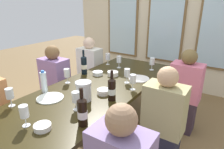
{
  "coord_description": "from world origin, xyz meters",
  "views": [
    {
      "loc": [
        1.26,
        -1.64,
        1.63
      ],
      "look_at": [
        0.0,
        0.28,
        0.79
      ],
      "focal_mm": 31.61,
      "sensor_mm": 36.0,
      "label": 1
    }
  ],
  "objects": [
    {
      "name": "wine_glass_8",
      "position": [
        0.29,
        0.86,
        0.86
      ],
      "size": [
        0.07,
        0.07,
        0.17
      ],
      "color": "white",
      "rests_on": "dining_table"
    },
    {
      "name": "seated_person_2",
      "position": [
        -0.78,
        0.04,
        0.53
      ],
      "size": [
        0.38,
        0.24,
        1.11
      ],
      "color": "#353838",
      "rests_on": "ground"
    },
    {
      "name": "white_plate_0",
      "position": [
        -0.21,
        -0.51,
        0.74
      ],
      "size": [
        0.26,
        0.26,
        0.01
      ],
      "primitive_type": "cylinder",
      "color": "white",
      "rests_on": "dining_table"
    },
    {
      "name": "seated_person_3",
      "position": [
        0.78,
        -0.01,
        0.53
      ],
      "size": [
        0.38,
        0.24,
        1.11
      ],
      "color": "#262538",
      "rests_on": "ground"
    },
    {
      "name": "wine_glass_2",
      "position": [
        -0.37,
        0.74,
        0.86
      ],
      "size": [
        0.07,
        0.07,
        0.17
      ],
      "color": "white",
      "rests_on": "dining_table"
    },
    {
      "name": "wine_bottle_0",
      "position": [
        0.32,
        -0.21,
        0.85
      ],
      "size": [
        0.08,
        0.08,
        0.3
      ],
      "color": "black",
      "rests_on": "dining_table"
    },
    {
      "name": "wine_glass_3",
      "position": [
        0.23,
        0.26,
        0.86
      ],
      "size": [
        0.07,
        0.07,
        0.17
      ],
      "color": "white",
      "rests_on": "dining_table"
    },
    {
      "name": "wine_glass_6",
      "position": [
        0.37,
        0.12,
        0.86
      ],
      "size": [
        0.07,
        0.07,
        0.17
      ],
      "color": "white",
      "rests_on": "dining_table"
    },
    {
      "name": "wine_glass_0",
      "position": [
        0.16,
        -0.53,
        0.86
      ],
      "size": [
        0.07,
        0.07,
        0.17
      ],
      "color": "white",
      "rests_on": "dining_table"
    },
    {
      "name": "back_wall_with_windows",
      "position": [
        0.0,
        2.19,
        1.45
      ],
      "size": [
        4.14,
        0.1,
        2.9
      ],
      "color": "beige",
      "rests_on": "ground"
    },
    {
      "name": "wine_glass_1",
      "position": [
        -0.36,
        -0.13,
        0.86
      ],
      "size": [
        0.07,
        0.07,
        0.17
      ],
      "color": "white",
      "rests_on": "dining_table"
    },
    {
      "name": "wine_glass_4",
      "position": [
        -0.0,
        -0.93,
        0.86
      ],
      "size": [
        0.07,
        0.07,
        0.17
      ],
      "color": "white",
      "rests_on": "dining_table"
    },
    {
      "name": "metal_pitcher",
      "position": [
        0.09,
        -0.36,
        0.84
      ],
      "size": [
        0.16,
        0.16,
        0.19
      ],
      "color": "silver",
      "rests_on": "dining_table"
    },
    {
      "name": "tasting_bowl_0",
      "position": [
        0.17,
        -0.14,
        0.77
      ],
      "size": [
        0.13,
        0.13,
        0.05
      ],
      "primitive_type": "cylinder",
      "color": "white",
      "rests_on": "dining_table"
    },
    {
      "name": "tasting_bowl_1",
      "position": [
        -0.22,
        0.28,
        0.76
      ],
      "size": [
        0.13,
        0.13,
        0.05
      ],
      "primitive_type": "cylinder",
      "color": "white",
      "rests_on": "dining_table"
    },
    {
      "name": "wine_glass_5",
      "position": [
        -0.15,
        0.69,
        0.86
      ],
      "size": [
        0.07,
        0.07,
        0.17
      ],
      "color": "white",
      "rests_on": "dining_table"
    },
    {
      "name": "wine_bottle_2",
      "position": [
        -0.4,
        0.22,
        0.87
      ],
      "size": [
        0.08,
        0.08,
        0.32
      ],
      "color": "black",
      "rests_on": "dining_table"
    },
    {
      "name": "seated_person_5",
      "position": [
        0.78,
        0.8,
        0.53
      ],
      "size": [
        0.38,
        0.24,
        1.11
      ],
      "color": "#392934",
      "rests_on": "ground"
    },
    {
      "name": "seated_person_4",
      "position": [
        -0.78,
        0.8,
        0.53
      ],
      "size": [
        0.38,
        0.24,
        1.11
      ],
      "color": "#2A3043",
      "rests_on": "ground"
    },
    {
      "name": "white_plate_1",
      "position": [
        0.29,
        0.44,
        0.74
      ],
      "size": [
        0.26,
        0.26,
        0.01
      ],
      "primitive_type": "cylinder",
      "color": "white",
      "rests_on": "dining_table"
    },
    {
      "name": "water_bottle",
      "position": [
        -0.38,
        -0.44,
        0.85
      ],
      "size": [
        0.06,
        0.06,
        0.24
      ],
      "color": "white",
      "rests_on": "dining_table"
    },
    {
      "name": "dining_table",
      "position": [
        0.0,
        0.0,
        0.67
      ],
      "size": [
        0.94,
        2.42,
        0.74
      ],
      "color": "black",
      "rests_on": "ground"
    },
    {
      "name": "tasting_bowl_3",
      "position": [
        -0.05,
        0.37,
        0.77
      ],
      "size": [
        0.14,
        0.14,
        0.05
      ],
      "primitive_type": "cylinder",
      "color": "white",
      "rests_on": "dining_table"
    },
    {
      "name": "tasting_bowl_2",
      "position": [
        0.14,
        -0.89,
        0.76
      ],
      "size": [
        0.13,
        0.13,
        0.04
      ],
      "primitive_type": "cylinder",
      "color": "white",
      "rests_on": "dining_table"
    },
    {
      "name": "ground_plane",
      "position": [
        0.0,
        0.0,
        0.0
      ],
      "size": [
        12.0,
        12.0,
        0.0
      ],
      "primitive_type": "plane",
      "color": "brown"
    },
    {
      "name": "wine_bottle_1",
      "position": [
        0.36,
        -0.68,
        0.86
      ],
      "size": [
        0.08,
        0.08,
        0.31
      ],
      "color": "black",
      "rests_on": "dining_table"
    },
    {
      "name": "wine_glass_7",
      "position": [
        -0.39,
        -0.81,
        0.86
      ],
      "size": [
        0.07,
        0.07,
        0.17
      ],
      "color": "white",
      "rests_on": "dining_table"
    }
  ]
}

